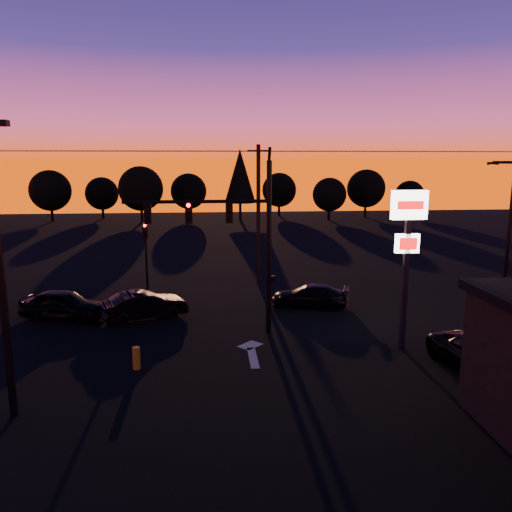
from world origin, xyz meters
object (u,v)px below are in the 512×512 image
at_px(streetlight, 508,232).
at_px(car_right, 310,296).
at_px(pylon_sign, 408,236).
at_px(car_left, 64,304).
at_px(bollard, 136,358).
at_px(suv_parked, 481,356).
at_px(traffic_signal_mast, 234,229).
at_px(secondary_signal, 146,248).
at_px(car_mid, 144,305).

height_order(streetlight, car_right, streetlight).
relative_size(pylon_sign, car_left, 1.55).
xyz_separation_m(bollard, suv_parked, (13.15, -1.59, 0.22)).
bearing_deg(traffic_signal_mast, suv_parked, -29.91).
bearing_deg(car_left, pylon_sign, -93.99).
relative_size(pylon_sign, car_right, 1.60).
xyz_separation_m(traffic_signal_mast, car_right, (4.38, 4.03, -4.32)).
xyz_separation_m(secondary_signal, car_left, (-3.70, -4.41, -2.11)).
xyz_separation_m(car_mid, car_right, (8.87, 1.32, -0.09)).
bearing_deg(car_right, streetlight, 91.77).
distance_m(car_mid, suv_parked, 15.79).
xyz_separation_m(streetlight, bollard, (-18.03, -5.17, -3.98)).
height_order(pylon_sign, streetlight, streetlight).
xyz_separation_m(traffic_signal_mast, streetlight, (14.01, 1.51, -0.52)).
height_order(traffic_signal_mast, car_right, traffic_signal_mast).
bearing_deg(car_mid, bollard, 160.61).
height_order(bollard, suv_parked, suv_parked).
relative_size(pylon_sign, suv_parked, 1.43).
bearing_deg(pylon_sign, traffic_signal_mast, 160.64).
relative_size(traffic_signal_mast, streetlight, 1.07).
height_order(car_mid, car_right, car_mid).
bearing_deg(secondary_signal, car_mid, -85.16).
relative_size(streetlight, suv_parked, 1.68).
relative_size(bollard, car_right, 0.21).
bearing_deg(streetlight, car_right, 165.34).
bearing_deg(car_right, car_mid, -65.12).
height_order(pylon_sign, bollard, pylon_sign).
bearing_deg(bollard, car_mid, 94.29).
bearing_deg(suv_parked, pylon_sign, 119.98).
relative_size(bollard, suv_parked, 0.19).
height_order(car_right, suv_parked, suv_parked).
distance_m(secondary_signal, car_mid, 5.26).
height_order(secondary_signal, streetlight, streetlight).
relative_size(car_right, suv_parked, 0.90).
distance_m(car_right, suv_parked, 10.43).
bearing_deg(car_right, pylon_sign, 39.09).
distance_m(car_left, car_mid, 4.13).
xyz_separation_m(bollard, car_left, (-4.59, 6.75, 0.31)).
bearing_deg(bollard, suv_parked, -6.90).
distance_m(traffic_signal_mast, secondary_signal, 9.19).
bearing_deg(bollard, pylon_sign, 6.00).
bearing_deg(streetlight, car_left, 176.00).
bearing_deg(bollard, streetlight, 16.01).
relative_size(secondary_signal, car_left, 0.99).
bearing_deg(suv_parked, bollard, 166.66).
xyz_separation_m(bollard, car_right, (8.39, 7.69, 0.17)).
bearing_deg(car_mid, pylon_sign, -137.86).
relative_size(traffic_signal_mast, car_mid, 1.99).
height_order(car_mid, suv_parked, car_mid).
bearing_deg(secondary_signal, car_right, -20.48).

